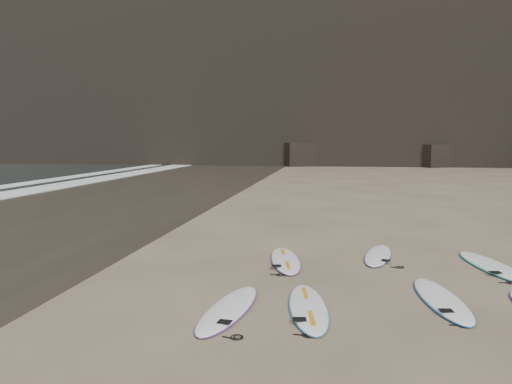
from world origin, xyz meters
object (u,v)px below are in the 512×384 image
(surfboard_0, at_px, (229,308))
(surfboard_2, at_px, (441,299))
(surfboard_1, at_px, (308,307))
(surfboard_6, at_px, (378,255))
(surfboard_5, at_px, (285,260))
(surfboard_7, at_px, (491,265))

(surfboard_0, relative_size, surfboard_2, 0.98)
(surfboard_1, height_order, surfboard_6, surfboard_1)
(surfboard_2, bearing_deg, surfboard_5, 134.59)
(surfboard_7, bearing_deg, surfboard_2, -131.72)
(surfboard_2, xyz_separation_m, surfboard_6, (-0.80, 3.27, -0.00))
(surfboard_0, height_order, surfboard_7, surfboard_7)
(surfboard_2, bearing_deg, surfboard_0, -169.91)
(surfboard_5, height_order, surfboard_7, surfboard_7)
(surfboard_0, bearing_deg, surfboard_2, 23.05)
(surfboard_0, distance_m, surfboard_2, 3.72)
(surfboard_7, bearing_deg, surfboard_1, -149.37)
(surfboard_5, xyz_separation_m, surfboard_7, (4.55, 0.18, 0.00))
(surfboard_1, distance_m, surfboard_5, 3.26)
(surfboard_5, bearing_deg, surfboard_7, -8.13)
(surfboard_2, relative_size, surfboard_5, 1.00)
(surfboard_0, bearing_deg, surfboard_1, 18.81)
(surfboard_2, relative_size, surfboard_7, 0.94)
(surfboard_7, bearing_deg, surfboard_0, -155.20)
(surfboard_1, distance_m, surfboard_2, 2.41)
(surfboard_2, distance_m, surfboard_7, 3.05)
(surfboard_2, relative_size, surfboard_6, 1.09)
(surfboard_2, height_order, surfboard_6, surfboard_2)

